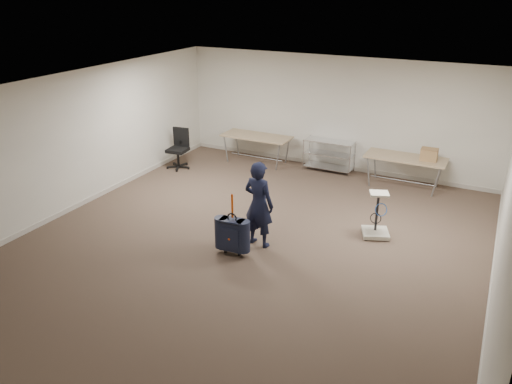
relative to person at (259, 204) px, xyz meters
The scene contains 10 objects.
ground 0.81m from the person, behind, with size 9.00×9.00×0.00m, color #4A392C.
room_shell 1.59m from the person, 95.66° to the left, with size 8.00×9.00×9.00m.
folding_table_left 4.46m from the person, 117.20° to the left, with size 1.80×0.75×0.73m.
folding_table_right 4.34m from the person, 66.06° to the left, with size 1.80×0.75×0.73m.
wire_shelf 4.23m from the person, 91.88° to the left, with size 1.22×0.47×0.80m.
person is the anchor object (origin of this frame).
suitcase 0.72m from the person, 114.52° to the right, with size 0.43×0.27×1.14m.
office_chair 4.58m from the person, 143.08° to the left, with size 0.61×0.61×1.01m.
equipment_cart 2.29m from the person, 35.28° to the left, with size 0.62×0.62×0.88m.
cardboard_box 4.57m from the person, 60.42° to the left, with size 0.36×0.27×0.27m, color #9E8049.
Camera 1 is at (3.69, -7.17, 4.40)m, focal length 35.00 mm.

